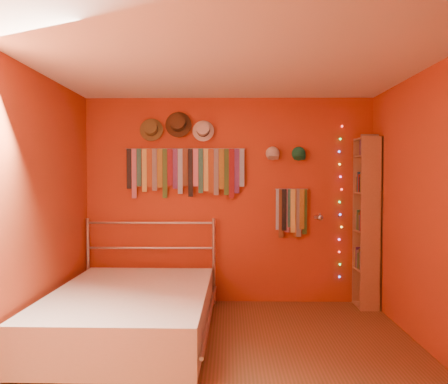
{
  "coord_description": "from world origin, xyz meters",
  "views": [
    {
      "loc": [
        -0.0,
        -3.59,
        1.54
      ],
      "look_at": [
        -0.05,
        0.9,
        1.38
      ],
      "focal_mm": 35.0,
      "sensor_mm": 36.0,
      "label": 1
    }
  ],
  "objects_px": {
    "tie_rack": "(186,169)",
    "bed": "(131,311)",
    "reading_lamp": "(319,217)",
    "bookshelf": "(370,221)"
  },
  "relations": [
    {
      "from": "tie_rack",
      "to": "bed",
      "type": "relative_size",
      "value": 0.67
    },
    {
      "from": "reading_lamp",
      "to": "bookshelf",
      "type": "height_order",
      "value": "bookshelf"
    },
    {
      "from": "reading_lamp",
      "to": "bed",
      "type": "relative_size",
      "value": 0.14
    },
    {
      "from": "reading_lamp",
      "to": "bookshelf",
      "type": "xyz_separation_m",
      "value": [
        0.6,
        0.02,
        -0.05
      ]
    },
    {
      "from": "bed",
      "to": "bookshelf",
      "type": "bearing_deg",
      "value": 21.19
    },
    {
      "from": "bookshelf",
      "to": "bed",
      "type": "distance_m",
      "value": 2.89
    },
    {
      "from": "bookshelf",
      "to": "tie_rack",
      "type": "bearing_deg",
      "value": 175.93
    },
    {
      "from": "reading_lamp",
      "to": "tie_rack",
      "type": "bearing_deg",
      "value": 173.66
    },
    {
      "from": "bookshelf",
      "to": "bed",
      "type": "bearing_deg",
      "value": -159.74
    },
    {
      "from": "bookshelf",
      "to": "bed",
      "type": "relative_size",
      "value": 0.93
    }
  ]
}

